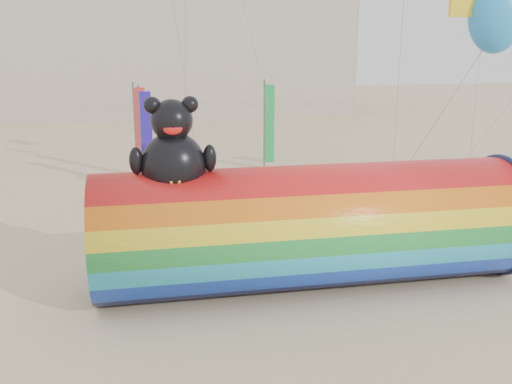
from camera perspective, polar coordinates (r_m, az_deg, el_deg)
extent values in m
plane|color=#CCB58C|center=(18.16, -0.64, -8.61)|extent=(160.00, 160.00, 0.00)
cube|color=#B7AD99|center=(63.11, -20.17, 16.37)|extent=(60.00, 15.00, 20.00)
cube|color=#28303D|center=(55.67, -21.40, 17.13)|extent=(59.50, 0.12, 17.00)
cylinder|color=red|center=(17.21, 5.50, -3.42)|extent=(12.71, 3.71, 3.71)
torus|color=#0F1438|center=(19.86, 23.00, -2.08)|extent=(0.25, 3.89, 3.89)
cylinder|color=black|center=(19.94, 23.35, -2.05)|extent=(0.06, 3.67, 3.67)
ellipsoid|color=black|center=(16.02, -8.26, 2.58)|extent=(1.81, 1.62, 1.91)
ellipsoid|color=yellow|center=(15.48, -8.13, 1.76)|extent=(0.93, 0.41, 0.82)
sphere|color=black|center=(15.81, -8.43, 7.09)|extent=(1.16, 1.16, 1.16)
sphere|color=black|center=(15.74, -10.36, 8.53)|extent=(0.47, 0.47, 0.47)
sphere|color=black|center=(15.79, -6.63, 8.69)|extent=(0.47, 0.47, 0.47)
ellipsoid|color=red|center=(15.36, -8.32, 6.28)|extent=(0.51, 0.19, 0.33)
ellipsoid|color=black|center=(15.86, -11.90, 3.08)|extent=(0.38, 0.38, 0.76)
ellipsoid|color=black|center=(15.95, -4.66, 3.41)|extent=(0.38, 0.38, 0.76)
imported|color=#595A61|center=(23.10, 13.91, -1.47)|extent=(0.69, 0.47, 1.86)
ellipsoid|color=#3B0E0A|center=(22.51, 16.48, -4.01)|extent=(1.17, 0.99, 0.41)
ellipsoid|color=#3B0E0A|center=(22.68, 18.28, -4.10)|extent=(0.99, 0.84, 0.34)
ellipsoid|color=#3B0E0A|center=(22.39, 14.93, -4.12)|extent=(0.91, 0.77, 0.32)
ellipsoid|color=#3B0E0A|center=(23.00, 16.68, -3.80)|extent=(0.78, 0.66, 0.27)
ellipsoid|color=#3B0E0A|center=(23.18, 19.00, -3.87)|extent=(0.73, 0.62, 0.25)
cylinder|color=#59595E|center=(29.03, -11.47, 5.30)|extent=(0.10, 0.10, 5.20)
cube|color=#2616A9|center=(29.03, -10.86, 5.43)|extent=(0.56, 0.06, 4.50)
cylinder|color=#59595E|center=(31.74, -11.98, 6.06)|extent=(0.10, 0.10, 5.20)
cube|color=red|center=(31.73, -11.42, 6.17)|extent=(0.56, 0.06, 4.50)
cylinder|color=#59595E|center=(33.07, 0.84, 6.71)|extent=(0.10, 0.10, 5.20)
cube|color=green|center=(33.13, 1.37, 6.81)|extent=(0.56, 0.06, 4.50)
ellipsoid|color=#2295F2|center=(19.42, 22.93, 16.07)|extent=(1.75, 1.36, 2.34)
cone|color=#16ADB4|center=(29.51, 21.86, 16.05)|extent=(1.30, 1.30, 1.17)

